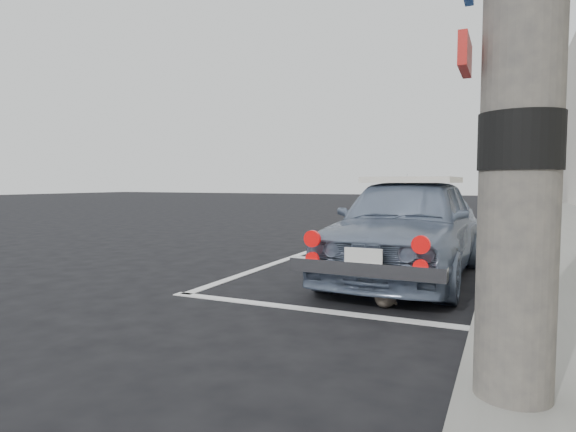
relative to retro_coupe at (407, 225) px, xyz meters
The scene contains 6 objects.
ground 1.76m from the retro_coupe, 124.59° to the right, with size 80.00×80.00×0.00m, color black.
pline_rear 2.00m from the retro_coupe, 103.22° to the right, with size 3.00×0.12×0.01m, color silver.
pline_front 5.20m from the retro_coupe, 94.85° to the left, with size 3.00×0.12×0.01m, color silver.
pline_side 2.54m from the retro_coupe, 138.19° to the left, with size 0.12×7.00×0.01m, color silver.
retro_coupe is the anchor object (origin of this frame).
cat 1.59m from the retro_coupe, 86.38° to the right, with size 0.20×0.42×0.22m.
Camera 1 is at (2.01, -4.37, 1.12)m, focal length 30.00 mm.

